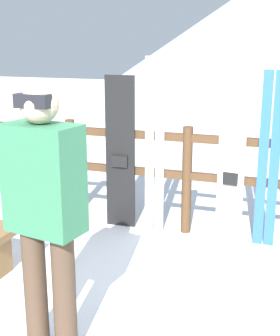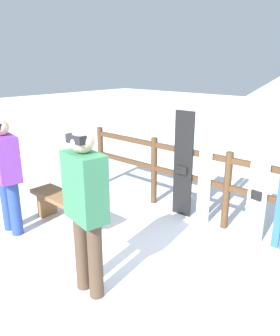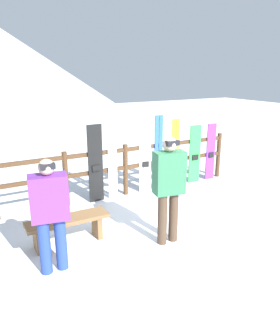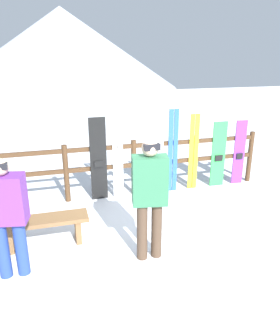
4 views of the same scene
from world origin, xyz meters
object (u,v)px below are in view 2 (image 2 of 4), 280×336
Objects in this scene: snowboard_black_stripe at (183,165)px; snowboard_white at (258,190)px; ski_pair_white at (205,164)px; bench at (65,204)px; person_plaid_green at (86,204)px; person_purple at (6,170)px.

snowboard_black_stripe is 1.12× the size of snowboard_white.
ski_pair_white is at bearing 0.52° from snowboard_black_stripe.
ski_pair_white reaches higher than snowboard_black_stripe.
person_plaid_green is at bearing -26.90° from bench.
snowboard_black_stripe is (1.41, 1.99, -0.09)m from person_purple.
ski_pair_white reaches higher than person_purple.
bench is 1.79m from snowboard_black_stripe.
person_plaid_green is 1.06× the size of snowboard_black_stripe.
snowboard_white is at bearing 32.75° from bench.
person_purple is at bearing -125.21° from snowboard_black_stripe.
bench is 0.79× the size of snowboard_black_stripe.
person_purple is (-0.38, -0.60, 0.57)m from bench.
person_plaid_green reaches higher than snowboard_black_stripe.
snowboard_white is (2.55, 1.99, -0.18)m from person_purple.
ski_pair_white is 1.25× the size of snowboard_white.
snowboard_black_stripe is 0.38m from ski_pair_white.
snowboard_black_stripe is at bearing -179.48° from ski_pair_white.
person_plaid_green is at bearing -80.49° from snowboard_black_stripe.
snowboard_black_stripe is (-0.35, 2.09, -0.18)m from person_plaid_green.
snowboard_white reaches higher than bench.
bench is 0.71× the size of ski_pair_white.
snowboard_white is at bearing -0.01° from snowboard_black_stripe.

